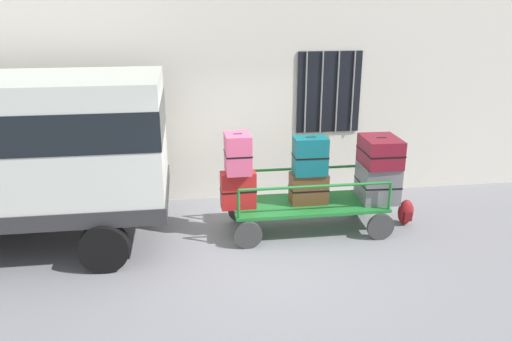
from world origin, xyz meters
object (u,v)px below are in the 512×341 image
object	(u,v)px
suitcase_left_middle	(238,153)
backpack	(406,212)
suitcase_left_bottom	(238,190)
luggage_cart	(308,208)
suitcase_midleft_bottom	(309,188)
suitcase_center_middle	(380,151)
suitcase_center_bottom	(378,182)
suitcase_midleft_middle	(310,156)

from	to	relation	value
suitcase_left_middle	backpack	world-z (taller)	suitcase_left_middle
suitcase_left_bottom	luggage_cart	bearing A→B (deg)	1.13
suitcase_midleft_bottom	suitcase_center_middle	size ratio (longest dim) A/B	0.81
suitcase_left_middle	backpack	bearing A→B (deg)	0.67
suitcase_left_bottom	suitcase_center_bottom	distance (m)	2.31
suitcase_center_middle	backpack	size ratio (longest dim) A/B	1.70
suitcase_midleft_bottom	backpack	xyz separation A→B (m)	(1.70, -0.03, -0.52)
suitcase_left_middle	suitcase_midleft_bottom	bearing A→B (deg)	3.02
luggage_cart	suitcase_center_bottom	xyz separation A→B (m)	(1.15, -0.00, 0.39)
luggage_cart	suitcase_midleft_middle	xyz separation A→B (m)	(0.00, 0.01, 0.90)
suitcase_left_middle	suitcase_midleft_middle	size ratio (longest dim) A/B	1.01
luggage_cart	suitcase_midleft_middle	distance (m)	0.90
suitcase_midleft_bottom	suitcase_center_middle	xyz separation A→B (m)	(1.15, -0.04, 0.59)
suitcase_center_middle	suitcase_left_bottom	bearing A→B (deg)	-179.68
luggage_cart	suitcase_center_bottom	bearing A→B (deg)	-0.05
suitcase_midleft_middle	backpack	size ratio (longest dim) A/B	1.39
suitcase_midleft_bottom	suitcase_center_middle	distance (m)	1.29
suitcase_midleft_bottom	suitcase_left_bottom	bearing A→B (deg)	-177.40
suitcase_center_bottom	backpack	world-z (taller)	suitcase_center_bottom
suitcase_center_bottom	suitcase_left_middle	bearing A→B (deg)	-179.25
suitcase_left_middle	backpack	distance (m)	3.09
suitcase_midleft_bottom	suitcase_center_bottom	distance (m)	1.16
suitcase_left_bottom	suitcase_center_bottom	size ratio (longest dim) A/B	0.84
suitcase_midleft_middle	luggage_cart	bearing A→B (deg)	-90.00
suitcase_midleft_bottom	suitcase_left_middle	bearing A→B (deg)	-176.98
suitcase_left_middle	backpack	size ratio (longest dim) A/B	1.41
suitcase_left_middle	suitcase_center_bottom	bearing A→B (deg)	0.75
suitcase_midleft_bottom	luggage_cart	bearing A→B (deg)	-90.00
suitcase_left_bottom	suitcase_midleft_bottom	world-z (taller)	suitcase_left_bottom
suitcase_left_bottom	suitcase_midleft_middle	world-z (taller)	suitcase_midleft_middle
suitcase_center_middle	luggage_cart	bearing A→B (deg)	179.50
suitcase_left_middle	suitcase_midleft_bottom	xyz separation A→B (m)	(1.15, 0.06, -0.66)
luggage_cart	suitcase_left_bottom	world-z (taller)	suitcase_left_bottom
suitcase_center_middle	suitcase_midleft_middle	bearing A→B (deg)	179.20
suitcase_left_bottom	suitcase_center_middle	world-z (taller)	suitcase_center_middle
suitcase_midleft_middle	suitcase_center_middle	world-z (taller)	suitcase_midleft_middle
luggage_cart	suitcase_midleft_bottom	size ratio (longest dim) A/B	4.21
suitcase_midleft_middle	suitcase_center_bottom	distance (m)	1.26
suitcase_midleft_bottom	suitcase_center_bottom	xyz separation A→B (m)	(1.15, -0.03, 0.05)
suitcase_center_bottom	suitcase_center_middle	distance (m)	0.53
suitcase_left_bottom	backpack	size ratio (longest dim) A/B	1.36
luggage_cart	suitcase_left_middle	world-z (taller)	suitcase_left_middle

